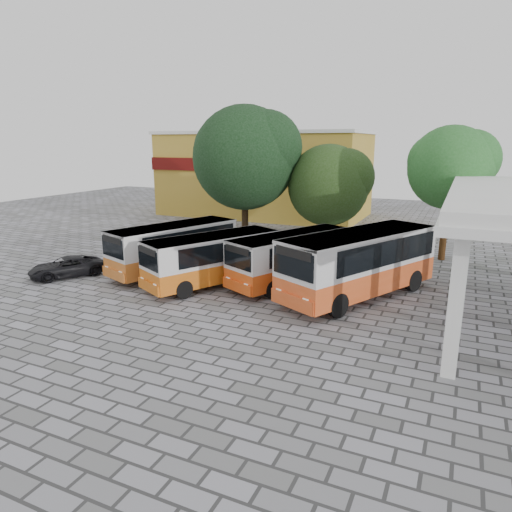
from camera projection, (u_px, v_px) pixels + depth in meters
The scene contains 10 objects.
ground at pixel (257, 313), 19.93m from camera, with size 90.00×90.00×0.00m, color slate.
shophouse_block at pixel (264, 174), 46.29m from camera, with size 20.40×10.40×8.30m.
bus_far_left at pixel (174, 245), 25.83m from camera, with size 4.72×8.09×2.73m.
bus_centre_left at pixel (213, 257), 23.49m from camera, with size 5.23×7.80×2.61m.
bus_centre_right at pixel (293, 255), 23.62m from camera, with size 5.14×7.93×2.66m.
bus_far_right at pixel (360, 260), 21.55m from camera, with size 6.24×9.39×3.15m.
tree_left at pixel (246, 154), 33.23m from camera, with size 7.96×7.58×9.93m.
tree_middle at pixel (329, 183), 33.08m from camera, with size 6.20×5.90×7.16m.
tree_right at pixel (452, 165), 27.56m from camera, with size 5.31×5.05×8.28m.
parked_car at pixel (66, 267), 25.20m from camera, with size 1.79×3.89×1.08m, color black.
Camera 1 is at (7.77, -17.05, 7.22)m, focal length 32.00 mm.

